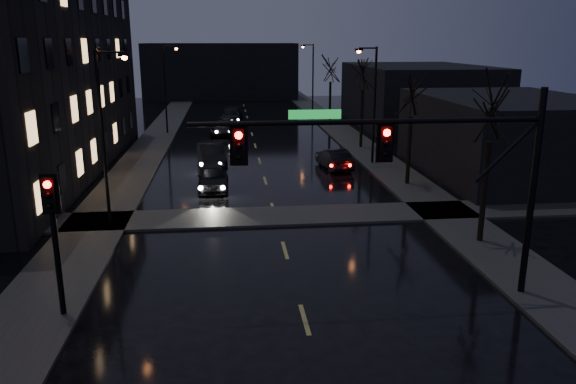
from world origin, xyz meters
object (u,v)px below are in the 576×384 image
object	(u,v)px
oncoming_car_a	(213,177)
oncoming_car_d	(231,116)
oncoming_car_b	(211,156)
oncoming_car_c	(223,128)
lead_car	(334,159)

from	to	relation	value
oncoming_car_a	oncoming_car_d	xyz separation A→B (m)	(1.37, 27.09, 0.04)
oncoming_car_b	oncoming_car_a	bearing A→B (deg)	-95.65
oncoming_car_b	oncoming_car_d	size ratio (longest dim) A/B	0.89
oncoming_car_c	lead_car	distance (m)	16.60
oncoming_car_c	oncoming_car_a	bearing A→B (deg)	-88.18
oncoming_car_a	oncoming_car_b	bearing A→B (deg)	90.21
oncoming_car_a	oncoming_car_c	xyz separation A→B (m)	(0.56, 19.39, -0.06)
oncoming_car_c	lead_car	world-z (taller)	lead_car
oncoming_car_a	lead_car	size ratio (longest dim) A/B	1.02
oncoming_car_d	lead_car	size ratio (longest dim) A/B	1.26
oncoming_car_a	lead_car	distance (m)	9.25
oncoming_car_d	lead_car	xyz separation A→B (m)	(6.67, -22.51, -0.08)
lead_car	oncoming_car_d	bearing A→B (deg)	-81.44
oncoming_car_a	oncoming_car_c	bearing A→B (deg)	86.67
oncoming_car_a	lead_car	world-z (taller)	oncoming_car_a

